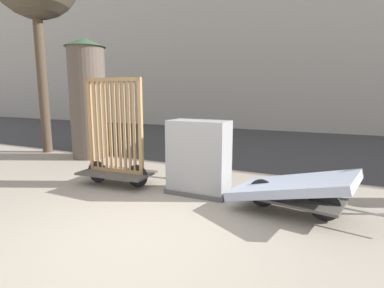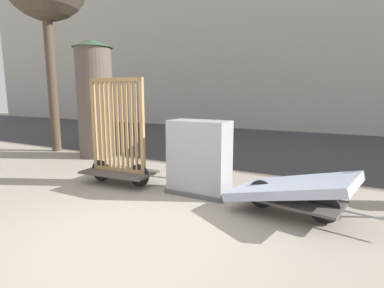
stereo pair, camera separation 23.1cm
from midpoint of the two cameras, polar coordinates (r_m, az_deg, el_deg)
name	(u,v)px [view 2 (the right image)]	position (r m, az deg, el deg)	size (l,w,h in m)	color
ground_plane	(127,237)	(4.03, -10.68, -17.06)	(60.00, 60.00, 0.00)	gray
road_strip	(277,144)	(11.37, 16.37, -0.05)	(56.00, 8.62, 0.01)	#38383A
building_facade	(311,7)	(18.01, 22.02, 22.99)	(48.00, 4.00, 12.47)	#B2ADA3
bike_cart_with_bedframe	(119,149)	(6.12, -12.76, -1.01)	(2.18, 0.88, 2.11)	#4C4742
bike_cart_with_mattress	(291,189)	(4.76, 19.70, -8.10)	(2.37, 1.38, 0.72)	#4C4742
utility_cabinet	(199,160)	(5.40, 2.62, -3.03)	(1.14, 0.60, 1.34)	#4C4C4C
advertising_column	(95,98)	(9.05, -17.27, 8.32)	(1.12, 1.12, 3.32)	brown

